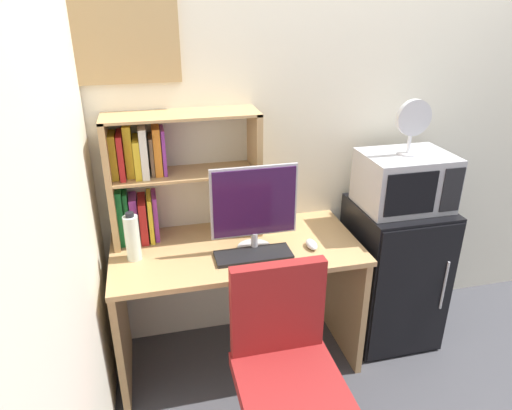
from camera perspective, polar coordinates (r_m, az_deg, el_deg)
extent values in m
cube|color=silver|center=(3.11, 20.28, 9.63)|extent=(6.40, 0.04, 2.60)
cube|color=silver|center=(1.18, -27.46, -15.75)|extent=(0.04, 4.40, 2.60)
cube|color=tan|center=(2.53, -2.38, -5.39)|extent=(1.33, 0.65, 0.03)
cube|color=tan|center=(2.72, -16.17, -13.84)|extent=(0.04, 0.58, 0.74)
cube|color=tan|center=(2.91, 10.59, -10.41)|extent=(0.04, 0.58, 0.74)
cube|color=tan|center=(2.53, -17.41, 2.53)|extent=(0.03, 0.24, 0.69)
cube|color=tan|center=(2.59, -0.16, 4.12)|extent=(0.03, 0.24, 0.69)
cube|color=tan|center=(2.43, -9.20, 10.85)|extent=(0.80, 0.24, 0.01)
cube|color=tan|center=(2.52, -8.73, 3.82)|extent=(0.74, 0.24, 0.01)
cube|color=#197233|center=(2.62, -16.20, -1.13)|extent=(0.03, 0.18, 0.31)
cube|color=#197233|center=(2.64, -15.51, -1.21)|extent=(0.02, 0.14, 0.28)
cube|color=purple|center=(2.64, -14.66, -1.48)|extent=(0.04, 0.15, 0.25)
cube|color=#B21E1E|center=(2.63, -13.65, -1.65)|extent=(0.04, 0.20, 0.24)
cube|color=gold|center=(2.63, -12.80, -1.38)|extent=(0.02, 0.19, 0.26)
cube|color=purple|center=(2.63, -12.21, -1.23)|extent=(0.02, 0.16, 0.26)
cube|color=gold|center=(2.51, -17.03, 5.86)|extent=(0.03, 0.16, 0.23)
cube|color=#B21E1E|center=(2.50, -16.20, 5.89)|extent=(0.03, 0.19, 0.23)
cube|color=gold|center=(2.50, -15.35, 6.51)|extent=(0.04, 0.14, 0.27)
cube|color=gold|center=(2.50, -14.37, 5.74)|extent=(0.03, 0.19, 0.20)
cube|color=silver|center=(2.49, -13.59, 6.48)|extent=(0.04, 0.20, 0.26)
cube|color=brown|center=(2.51, -12.68, 6.02)|extent=(0.02, 0.15, 0.20)
cube|color=orange|center=(2.50, -12.03, 6.60)|extent=(0.04, 0.15, 0.25)
cube|color=purple|center=(2.50, -11.27, 6.57)|extent=(0.02, 0.15, 0.24)
cylinder|color=#B7B7BC|center=(2.49, -0.20, -5.30)|extent=(0.18, 0.18, 0.02)
cylinder|color=#B7B7BC|center=(2.47, -0.20, -4.30)|extent=(0.04, 0.04, 0.08)
cube|color=#B7B7BC|center=(2.37, -0.24, 0.42)|extent=(0.45, 0.01, 0.38)
cube|color=#33143D|center=(2.37, -0.21, 0.37)|extent=(0.43, 0.02, 0.36)
cube|color=black|center=(2.42, -0.32, -6.16)|extent=(0.40, 0.15, 0.02)
ellipsoid|color=silver|center=(2.52, 6.82, -4.81)|extent=(0.06, 0.11, 0.04)
cylinder|color=silver|center=(2.44, -14.90, -3.93)|extent=(0.08, 0.08, 0.24)
cylinder|color=black|center=(2.38, -15.23, -1.15)|extent=(0.04, 0.04, 0.02)
cube|color=black|center=(3.02, 16.29, -7.83)|extent=(0.51, 0.50, 0.90)
cube|color=black|center=(2.84, 18.79, -10.44)|extent=(0.49, 0.01, 0.86)
cylinder|color=#B2B2B7|center=(2.90, 22.09, -9.15)|extent=(0.01, 0.01, 0.31)
cube|color=#ADADB2|center=(2.76, 17.73, 2.89)|extent=(0.49, 0.37, 0.31)
cube|color=black|center=(2.58, 18.48, 1.28)|extent=(0.29, 0.01, 0.24)
cube|color=black|center=(2.71, 22.90, 1.71)|extent=(0.12, 0.01, 0.25)
cylinder|color=silver|center=(2.71, 18.09, 6.07)|extent=(0.11, 0.11, 0.01)
cylinder|color=silver|center=(2.69, 18.24, 7.16)|extent=(0.02, 0.02, 0.10)
cylinder|color=silver|center=(2.65, 18.76, 10.10)|extent=(0.20, 0.03, 0.20)
cube|color=maroon|center=(2.16, 4.14, -21.16)|extent=(0.45, 0.45, 0.07)
cube|color=maroon|center=(2.14, 2.67, -12.42)|extent=(0.43, 0.06, 0.45)
cube|color=tan|center=(2.48, -16.97, 18.64)|extent=(0.63, 0.02, 0.41)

